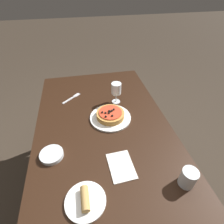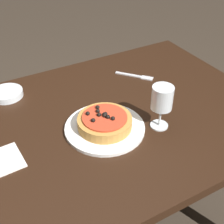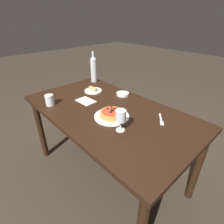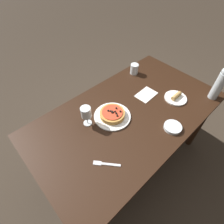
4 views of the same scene
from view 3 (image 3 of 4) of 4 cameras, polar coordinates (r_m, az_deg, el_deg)
ground_plane at (r=1.94m, az=-1.20°, el=-19.14°), size 14.00×14.00×0.00m
dining_table at (r=1.50m, az=-1.46°, el=-2.09°), size 1.50×0.84×0.75m
dinner_plate at (r=1.35m, az=-0.09°, el=-1.44°), size 0.27×0.27×0.01m
pizza at (r=1.33m, az=-0.09°, el=-0.46°), size 0.18×0.18×0.05m
wine_glass at (r=1.14m, az=2.88°, el=-1.46°), size 0.07×0.07×0.16m
wine_bottle at (r=2.06m, az=-6.00°, el=13.87°), size 0.07×0.07×0.34m
water_cup at (r=1.60m, az=-19.70°, el=3.68°), size 0.07×0.07×0.09m
side_bowl at (r=1.72m, az=3.51°, el=5.90°), size 0.12×0.12×0.02m
fork at (r=1.36m, az=15.74°, el=-2.50°), size 0.12×0.14×0.00m
side_plate at (r=1.82m, az=-6.15°, el=7.07°), size 0.18×0.18×0.05m
paper_napkin at (r=1.62m, az=-8.54°, el=3.59°), size 0.18×0.13×0.00m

